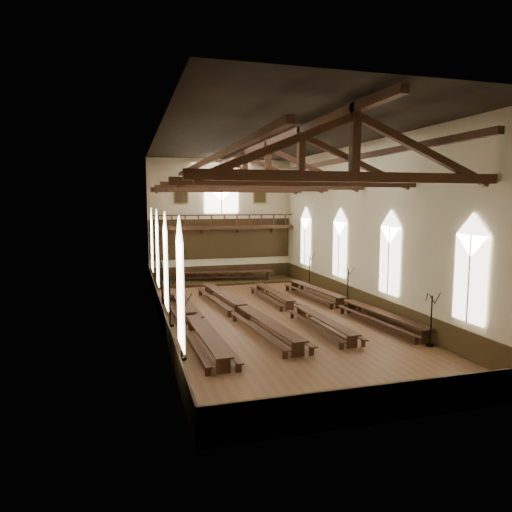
{
  "coord_description": "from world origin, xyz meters",
  "views": [
    {
      "loc": [
        -7.57,
        -24.37,
        6.58
      ],
      "look_at": [
        -0.25,
        1.5,
        3.33
      ],
      "focal_mm": 32.0,
      "sensor_mm": 36.0,
      "label": 1
    }
  ],
  "objects_px": {
    "candelabrum_left_mid": "(170,311)",
    "candelabrum_right_mid": "(348,295)",
    "refectory_row_c": "(295,306)",
    "candelabrum_right_near": "(431,330)",
    "candelabrum_right_far": "(309,278)",
    "candelabrum_left_far": "(162,291)",
    "refectory_row_a": "(191,317)",
    "high_table": "(224,273)",
    "refectory_row_b": "(242,309)",
    "candelabrum_left_near": "(182,340)",
    "dais": "(224,281)",
    "refectory_row_d": "(345,302)"
  },
  "relations": [
    {
      "from": "refectory_row_c",
      "to": "high_table",
      "type": "distance_m",
      "value": 11.48
    },
    {
      "from": "refectory_row_b",
      "to": "candelabrum_right_mid",
      "type": "height_order",
      "value": "candelabrum_right_mid"
    },
    {
      "from": "refectory_row_c",
      "to": "candelabrum_right_near",
      "type": "height_order",
      "value": "candelabrum_right_near"
    },
    {
      "from": "refectory_row_d",
      "to": "candelabrum_left_near",
      "type": "distance_m",
      "value": 12.04
    },
    {
      "from": "dais",
      "to": "refectory_row_d",
      "type": "bearing_deg",
      "value": -65.71
    },
    {
      "from": "refectory_row_b",
      "to": "candelabrum_left_mid",
      "type": "distance_m",
      "value": 4.11
    },
    {
      "from": "dais",
      "to": "candelabrum_left_near",
      "type": "height_order",
      "value": "candelabrum_left_near"
    },
    {
      "from": "dais",
      "to": "high_table",
      "type": "bearing_deg",
      "value": -95.36
    },
    {
      "from": "candelabrum_left_mid",
      "to": "candelabrum_right_near",
      "type": "relative_size",
      "value": 1.08
    },
    {
      "from": "refectory_row_b",
      "to": "candelabrum_left_near",
      "type": "xyz_separation_m",
      "value": [
        -4.06,
        -5.86,
        0.3
      ]
    },
    {
      "from": "refectory_row_c",
      "to": "high_table",
      "type": "height_order",
      "value": "high_table"
    },
    {
      "from": "refectory_row_b",
      "to": "candelabrum_left_far",
      "type": "distance_m",
      "value": 6.31
    },
    {
      "from": "dais",
      "to": "candelabrum_left_near",
      "type": "relative_size",
      "value": 4.05
    },
    {
      "from": "refectory_row_b",
      "to": "candelabrum_left_mid",
      "type": "relative_size",
      "value": 5.45
    },
    {
      "from": "refectory_row_a",
      "to": "candelabrum_left_near",
      "type": "relative_size",
      "value": 5.08
    },
    {
      "from": "candelabrum_left_near",
      "to": "candelabrum_left_mid",
      "type": "xyz_separation_m",
      "value": [
        0.0,
        5.28,
        -0.04
      ]
    },
    {
      "from": "candelabrum_right_mid",
      "to": "candelabrum_left_far",
      "type": "bearing_deg",
      "value": 160.88
    },
    {
      "from": "high_table",
      "to": "candelabrum_right_mid",
      "type": "xyz_separation_m",
      "value": [
        5.73,
        -10.41,
        -0.05
      ]
    },
    {
      "from": "refectory_row_a",
      "to": "high_table",
      "type": "bearing_deg",
      "value": 70.88
    },
    {
      "from": "refectory_row_c",
      "to": "candelabrum_right_near",
      "type": "xyz_separation_m",
      "value": [
        3.82,
        -7.24,
        0.26
      ]
    },
    {
      "from": "candelabrum_right_far",
      "to": "high_table",
      "type": "bearing_deg",
      "value": 143.93
    },
    {
      "from": "high_table",
      "to": "candelabrum_right_mid",
      "type": "bearing_deg",
      "value": -61.19
    },
    {
      "from": "candelabrum_left_near",
      "to": "candelabrum_left_mid",
      "type": "relative_size",
      "value": 1.05
    },
    {
      "from": "refectory_row_c",
      "to": "candelabrum_left_near",
      "type": "bearing_deg",
      "value": -140.85
    },
    {
      "from": "candelabrum_right_near",
      "to": "dais",
      "type": "bearing_deg",
      "value": 107.16
    },
    {
      "from": "candelabrum_left_far",
      "to": "refectory_row_c",
      "type": "bearing_deg",
      "value": -33.13
    },
    {
      "from": "candelabrum_right_near",
      "to": "candelabrum_right_far",
      "type": "relative_size",
      "value": 0.93
    },
    {
      "from": "high_table",
      "to": "candelabrum_right_near",
      "type": "height_order",
      "value": "candelabrum_right_near"
    },
    {
      "from": "candelabrum_left_near",
      "to": "candelabrum_right_mid",
      "type": "xyz_separation_m",
      "value": [
        11.1,
        6.83,
        -0.09
      ]
    },
    {
      "from": "candelabrum_left_mid",
      "to": "candelabrum_right_far",
      "type": "relative_size",
      "value": 1.01
    },
    {
      "from": "refectory_row_b",
      "to": "candelabrum_right_near",
      "type": "bearing_deg",
      "value": -45.54
    },
    {
      "from": "candelabrum_left_mid",
      "to": "candelabrum_right_mid",
      "type": "relative_size",
      "value": 1.07
    },
    {
      "from": "refectory_row_b",
      "to": "refectory_row_d",
      "type": "bearing_deg",
      "value": 0.57
    },
    {
      "from": "refectory_row_d",
      "to": "high_table",
      "type": "distance_m",
      "value": 12.42
    },
    {
      "from": "high_table",
      "to": "candelabrum_left_mid",
      "type": "bearing_deg",
      "value": -114.18
    },
    {
      "from": "candelabrum_right_near",
      "to": "candelabrum_left_far",
      "type": "bearing_deg",
      "value": 132.8
    },
    {
      "from": "refectory_row_a",
      "to": "high_table",
      "type": "distance_m",
      "value": 13.21
    },
    {
      "from": "refectory_row_c",
      "to": "high_table",
      "type": "bearing_deg",
      "value": 99.57
    },
    {
      "from": "refectory_row_a",
      "to": "dais",
      "type": "relative_size",
      "value": 1.25
    },
    {
      "from": "high_table",
      "to": "candelabrum_left_near",
      "type": "height_order",
      "value": "candelabrum_left_near"
    },
    {
      "from": "high_table",
      "to": "candelabrum_left_far",
      "type": "bearing_deg",
      "value": -129.29
    },
    {
      "from": "candelabrum_left_mid",
      "to": "candelabrum_right_near",
      "type": "height_order",
      "value": "candelabrum_left_mid"
    },
    {
      "from": "dais",
      "to": "candelabrum_right_mid",
      "type": "relative_size",
      "value": 4.55
    },
    {
      "from": "refectory_row_b",
      "to": "dais",
      "type": "distance_m",
      "value": 11.47
    },
    {
      "from": "refectory_row_d",
      "to": "candelabrum_left_mid",
      "type": "relative_size",
      "value": 5.35
    },
    {
      "from": "refectory_row_a",
      "to": "refectory_row_c",
      "type": "bearing_deg",
      "value": 10.56
    },
    {
      "from": "candelabrum_left_near",
      "to": "candelabrum_right_near",
      "type": "relative_size",
      "value": 1.14
    },
    {
      "from": "refectory_row_a",
      "to": "refectory_row_c",
      "type": "xyz_separation_m",
      "value": [
        6.23,
        1.16,
        -0.05
      ]
    },
    {
      "from": "candelabrum_right_near",
      "to": "refectory_row_d",
      "type": "bearing_deg",
      "value": 94.9
    },
    {
      "from": "refectory_row_c",
      "to": "dais",
      "type": "bearing_deg",
      "value": 99.57
    }
  ]
}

